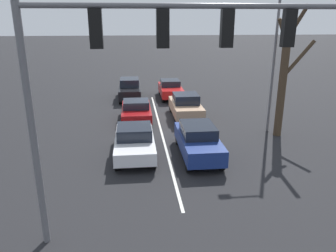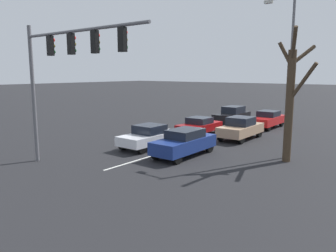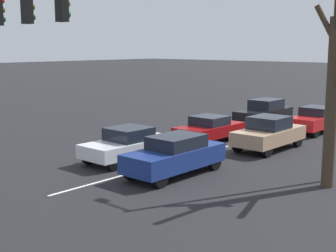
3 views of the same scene
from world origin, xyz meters
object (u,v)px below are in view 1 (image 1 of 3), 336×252
car_white_midlane_front (135,141)px  bare_tree_near (285,75)px  car_tan_leftlane_second (186,106)px  street_lamp_left_shoulder (273,44)px  car_black_midlane_third (130,89)px  traffic_signal_gantry (134,60)px  car_navy_leftlane_front (198,140)px  car_red_leftlane_third (170,89)px  car_maroon_midlane_second (136,110)px

car_white_midlane_front → bare_tree_near: bearing=-166.1°
car_tan_leftlane_second → street_lamp_left_shoulder: street_lamp_left_shoulder is taller
car_black_midlane_third → traffic_signal_gantry: (-0.34, 18.18, 4.45)m
car_navy_leftlane_front → street_lamp_left_shoulder: bearing=-145.7°
car_red_leftlane_third → traffic_signal_gantry: bearing=80.5°
car_navy_leftlane_front → bare_tree_near: bare_tree_near is taller
car_black_midlane_third → car_red_leftlane_third: car_black_midlane_third is taller
car_white_midlane_front → car_navy_leftlane_front: car_navy_leftlane_front is taller
car_black_midlane_third → bare_tree_near: bare_tree_near is taller
traffic_signal_gantry → car_red_leftlane_third: bearing=-99.5°
car_tan_leftlane_second → car_white_midlane_front: bearing=60.4°
car_white_midlane_front → car_maroon_midlane_second: car_white_midlane_front is taller
traffic_signal_gantry → bare_tree_near: traffic_signal_gantry is taller
car_maroon_midlane_second → bare_tree_near: (-7.96, 3.64, 2.74)m
traffic_signal_gantry → street_lamp_left_shoulder: street_lamp_left_shoulder is taller
car_navy_leftlane_front → car_black_midlane_third: 12.80m
car_white_midlane_front → car_tan_leftlane_second: (-3.44, -6.05, 0.07)m
car_black_midlane_third → bare_tree_near: size_ratio=0.64×
car_red_leftlane_third → street_lamp_left_shoulder: bearing=116.2°
car_navy_leftlane_front → bare_tree_near: bearing=-154.8°
car_navy_leftlane_front → car_tan_leftlane_second: 6.46m
car_white_midlane_front → car_navy_leftlane_front: size_ratio=0.98×
car_red_leftlane_third → bare_tree_near: bare_tree_near is taller
car_white_midlane_front → car_black_midlane_third: bearing=-88.7°
bare_tree_near → car_red_leftlane_third: bearing=-63.2°
car_black_midlane_third → street_lamp_left_shoulder: (-7.90, 9.21, 4.19)m
car_maroon_midlane_second → street_lamp_left_shoulder: (-7.46, 2.89, 4.32)m
street_lamp_left_shoulder → car_white_midlane_front: bearing=19.9°
street_lamp_left_shoulder → bare_tree_near: (-0.50, 0.75, -1.58)m
traffic_signal_gantry → car_navy_leftlane_front: bearing=-116.8°
traffic_signal_gantry → street_lamp_left_shoulder: bearing=-130.1°
bare_tree_near → street_lamp_left_shoulder: bearing=-56.3°
car_red_leftlane_third → street_lamp_left_shoulder: (-4.53, 9.22, 4.26)m
car_tan_leftlane_second → traffic_signal_gantry: bearing=74.6°
traffic_signal_gantry → bare_tree_near: size_ratio=1.19×
car_white_midlane_front → street_lamp_left_shoulder: bearing=-160.1°
car_black_midlane_third → car_navy_leftlane_front: bearing=104.8°
car_tan_leftlane_second → street_lamp_left_shoulder: 6.78m
car_white_midlane_front → street_lamp_left_shoulder: 9.17m
car_navy_leftlane_front → car_black_midlane_third: bearing=-75.2°
car_maroon_midlane_second → car_black_midlane_third: size_ratio=0.89×
car_tan_leftlane_second → bare_tree_near: 6.72m
car_navy_leftlane_front → bare_tree_near: size_ratio=0.63×
car_tan_leftlane_second → car_navy_leftlane_front: bearing=86.2°
car_navy_leftlane_front → car_red_leftlane_third: (-0.09, -12.37, -0.04)m
car_maroon_midlane_second → traffic_signal_gantry: traffic_signal_gantry is taller
car_black_midlane_third → bare_tree_near: 13.29m
car_maroon_midlane_second → traffic_signal_gantry: size_ratio=0.48×
car_navy_leftlane_front → car_tan_leftlane_second: car_tan_leftlane_second is taller
car_red_leftlane_third → traffic_signal_gantry: 18.98m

